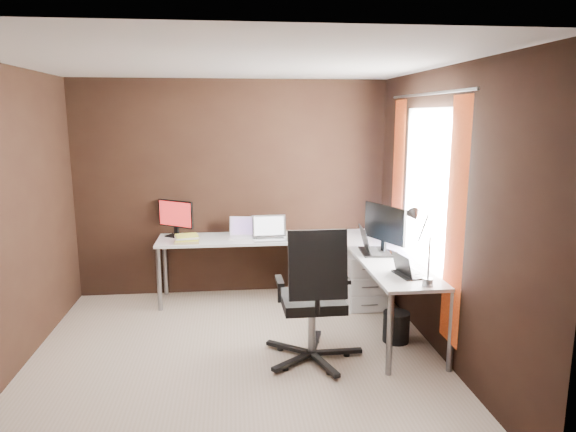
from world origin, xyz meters
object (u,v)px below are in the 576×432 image
Objects in this scene: laptop_silver at (270,234)px; office_chair at (313,322)px; monitor_left at (176,216)px; desk_lamp at (419,237)px; laptop_black_big at (371,247)px; laptop_white at (244,233)px; book_stack at (187,239)px; laptop_black_small at (407,271)px; monitor_right at (385,226)px; wastebasket at (396,327)px; drawer_pedestal at (364,279)px.

laptop_silver is 0.33× the size of office_chair.
monitor_left is 2.88m from desk_lamp.
desk_lamp reaches higher than laptop_black_big.
laptop_white reaches higher than book_stack.
monitor_right is at bearing -11.81° from laptop_black_small.
laptop_black_small is at bearing 154.70° from monitor_right.
laptop_black_small is at bearing 98.83° from desk_lamp.
laptop_silver is at bearing 128.08° from desk_lamp.
laptop_silver is at bearing 132.21° from wastebasket.
drawer_pedestal is 1.31m from laptop_black_small.
monitor_left is 2.35m from monitor_right.
monitor_right reaches higher than laptop_silver.
wastebasket is at bearing -29.61° from book_stack.
monitor_left reaches higher than laptop_black_big.
drawer_pedestal is 1.53× the size of laptop_silver.
monitor_left reaches higher than book_stack.
desk_lamp is 0.52× the size of office_chair.
laptop_black_big is at bearing -38.13° from laptop_silver.
monitor_right is at bearing 42.34° from office_chair.
laptop_white reaches higher than drawer_pedestal.
laptop_silver is at bearing 33.85° from monitor_right.
laptop_black_small is 1.15× the size of book_stack.
book_stack is at bearing 128.15° from office_chair.
monitor_left is 0.66× the size of desk_lamp.
monitor_left reaches higher than laptop_black_small.
laptop_black_big is at bearing 102.03° from desk_lamp.
office_chair is (-0.82, -0.03, -0.42)m from laptop_black_small.
office_chair reaches higher than monitor_left.
laptop_silver is at bearing 26.24° from laptop_black_small.
desk_lamp is at bearing -6.91° from monitor_left.
laptop_black_small is 0.92m from office_chair.
monitor_right reaches higher than laptop_white.
book_stack is (-0.63, -0.16, -0.01)m from laptop_white.
laptop_silver is 1.22× the size of laptop_black_small.
desk_lamp reaches higher than laptop_white.
laptop_black_small is (1.36, -1.57, -0.01)m from laptop_white.
laptop_white is at bearing 132.73° from desk_lamp.
office_chair reaches higher than laptop_silver.
laptop_black_small is (0.05, -1.22, 0.47)m from drawer_pedestal.
desk_lamp reaches higher than wastebasket.
wastebasket is (1.10, -1.21, -0.64)m from laptop_silver.
laptop_silver reaches higher than book_stack.
monitor_right is 1.62m from laptop_white.
laptop_black_small is (0.10, -0.77, -0.01)m from laptop_black_big.
desk_lamp is 2.22× the size of wastebasket.
laptop_white is 0.57× the size of desk_lamp.
wastebasket is at bearing -85.79° from drawer_pedestal.
laptop_white is at bearing 164.77° from drawer_pedestal.
drawer_pedestal is 1.86× the size of laptop_black_small.
drawer_pedestal is 1.66× the size of laptop_white.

